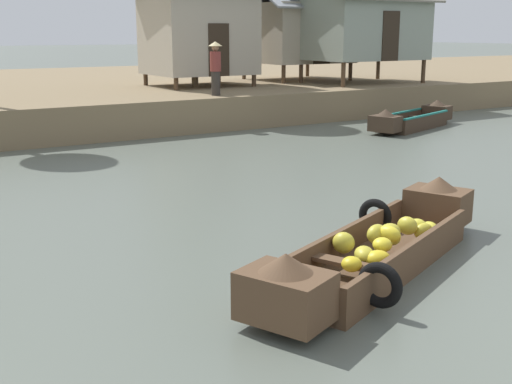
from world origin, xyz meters
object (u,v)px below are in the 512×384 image
(stilt_house_right, at_px, (364,27))
(vendor_person, at_px, (216,66))
(banana_boat, at_px, (378,247))
(fishing_skiff_distant, at_px, (413,120))
(stilt_house_mid_right, at_px, (297,31))
(stilt_house_mid_left, at_px, (198,31))

(stilt_house_right, bearing_deg, vendor_person, -167.35)
(banana_boat, relative_size, fishing_skiff_distant, 1.16)
(banana_boat, distance_m, stilt_house_right, 18.52)
(stilt_house_mid_right, distance_m, stilt_house_right, 3.04)
(banana_boat, relative_size, stilt_house_right, 0.97)
(fishing_skiff_distant, xyz_separation_m, stilt_house_mid_right, (1.01, 7.81, 2.72))
(fishing_skiff_distant, bearing_deg, stilt_house_mid_left, 119.32)
(fishing_skiff_distant, height_order, vendor_person, vendor_person)
(banana_boat, xyz_separation_m, fishing_skiff_distant, (9.59, 9.00, -0.01))
(stilt_house_mid_left, xyz_separation_m, stilt_house_right, (6.13, -2.03, 0.16))
(banana_boat, bearing_deg, stilt_house_mid_right, 57.75)
(vendor_person, bearing_deg, stilt_house_right, 12.65)
(fishing_skiff_distant, distance_m, stilt_house_mid_right, 8.33)
(fishing_skiff_distant, height_order, stilt_house_right, stilt_house_right)
(stilt_house_mid_left, relative_size, vendor_person, 2.54)
(banana_boat, height_order, vendor_person, vendor_person)
(banana_boat, xyz_separation_m, stilt_house_mid_right, (10.60, 16.81, 2.71))
(banana_boat, bearing_deg, stilt_house_right, 49.96)
(vendor_person, bearing_deg, banana_boat, -109.38)
(stilt_house_mid_left, distance_m, stilt_house_right, 6.46)
(stilt_house_mid_left, xyz_separation_m, vendor_person, (-1.30, -3.70, -1.06))
(stilt_house_mid_left, height_order, stilt_house_mid_right, stilt_house_mid_left)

